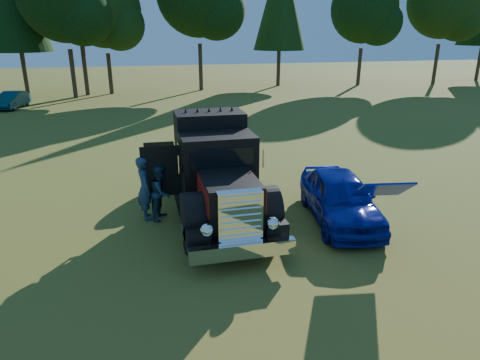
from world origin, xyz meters
name	(u,v)px	position (x,y,z in m)	size (l,w,h in m)	color
ground	(224,241)	(0.00, 0.00, 0.00)	(120.00, 120.00, 0.00)	#455D1B
diamond_t_truck	(215,175)	(0.11, 1.73, 1.28)	(3.38, 7.16, 3.00)	black
hotrod_coupe	(340,197)	(3.57, 0.51, 0.73)	(2.34, 4.46, 1.89)	#0821B1
spectator_near	(145,188)	(-1.93, 1.98, 0.96)	(0.70, 0.46, 1.91)	#1F2349
spectator_far	(161,192)	(-1.48, 1.90, 0.82)	(0.80, 0.62, 1.64)	#21234D
distant_teal_car	(12,100)	(-10.59, 23.57, 0.58)	(1.23, 3.54, 1.17)	#0A393F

